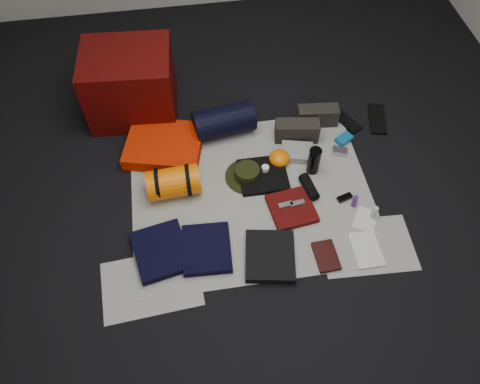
{
  "coord_description": "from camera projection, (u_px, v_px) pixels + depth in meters",
  "views": [
    {
      "loc": [
        -0.36,
        -1.77,
        2.59
      ],
      "look_at": [
        -0.08,
        -0.04,
        0.1
      ],
      "focal_mm": 35.0,
      "sensor_mm": 36.0,
      "label": 1
    }
  ],
  "objects": [
    {
      "name": "key_cluster",
      "position": [
        159.0,
        272.0,
        2.82
      ],
      "size": [
        0.1,
        0.1,
        0.01
      ],
      "primitive_type": "cube",
      "rotation": [
        0.0,
        0.0,
        0.41
      ],
      "color": "#A8A7AC",
      "rests_on": "newspaper_mat"
    },
    {
      "name": "paperback_book",
      "position": [
        326.0,
        256.0,
        2.87
      ],
      "size": [
        0.14,
        0.21,
        0.03
      ],
      "primitive_type": "cube",
      "rotation": [
        0.0,
        0.0,
        0.04
      ],
      "color": "black",
      "rests_on": "newspaper_mat"
    },
    {
      "name": "flip_flop_left",
      "position": [
        345.0,
        121.0,
        3.55
      ],
      "size": [
        0.22,
        0.29,
        0.02
      ],
      "primitive_type": "cube",
      "rotation": [
        0.0,
        0.0,
        0.49
      ],
      "color": "black",
      "rests_on": "floor"
    },
    {
      "name": "red_shirt",
      "position": [
        292.0,
        209.0,
        3.07
      ],
      "size": [
        0.32,
        0.32,
        0.04
      ],
      "primitive_type": "cube",
      "rotation": [
        0.0,
        0.0,
        0.13
      ],
      "color": "#4C0908",
      "rests_on": "newspaper_mat"
    },
    {
      "name": "trousers_navy_a",
      "position": [
        161.0,
        251.0,
        2.87
      ],
      "size": [
        0.38,
        0.41,
        0.06
      ],
      "primitive_type": "cube",
      "rotation": [
        0.0,
        0.0,
        0.19
      ],
      "color": "black",
      "rests_on": "newspaper_mat"
    },
    {
      "name": "sleeping_pad",
      "position": [
        164.0,
        146.0,
        3.34
      ],
      "size": [
        0.61,
        0.55,
        0.1
      ],
      "primitive_type": "cube",
      "rotation": [
        0.0,
        0.0,
        -0.25
      ],
      "color": "red",
      "rests_on": "newspaper_mat"
    },
    {
      "name": "water_bottle",
      "position": [
        314.0,
        161.0,
        3.19
      ],
      "size": [
        0.09,
        0.09,
        0.21
      ],
      "primitive_type": "cylinder",
      "rotation": [
        0.0,
        0.0,
        -0.08
      ],
      "color": "black",
      "rests_on": "newspaper_mat"
    },
    {
      "name": "toiletry_purple",
      "position": [
        355.0,
        201.0,
        3.06
      ],
      "size": [
        0.04,
        0.04,
        0.1
      ],
      "primitive_type": "cylinder",
      "rotation": [
        0.0,
        0.0,
        -0.22
      ],
      "color": "#4A216C",
      "rests_on": "newspaper_mat"
    },
    {
      "name": "boonie_brim",
      "position": [
        247.0,
        176.0,
        3.24
      ],
      "size": [
        0.38,
        0.38,
        0.01
      ],
      "primitive_type": "cylinder",
      "rotation": [
        0.0,
        0.0,
        -0.27
      ],
      "color": "black",
      "rests_on": "newspaper_mat"
    },
    {
      "name": "cyan_case",
      "position": [
        344.0,
        139.0,
        3.42
      ],
      "size": [
        0.14,
        0.13,
        0.04
      ],
      "primitive_type": "cube",
      "rotation": [
        0.0,
        0.0,
        0.53
      ],
      "color": "#0F6095",
      "rests_on": "newspaper_mat"
    },
    {
      "name": "hiking_boot_left",
      "position": [
        297.0,
        131.0,
        3.38
      ],
      "size": [
        0.33,
        0.16,
        0.16
      ],
      "primitive_type": "cube",
      "rotation": [
        0.0,
        0.0,
        -0.15
      ],
      "color": "#2B2622",
      "rests_on": "newspaper_mat"
    },
    {
      "name": "newspaper_sheet_front_left",
      "position": [
        151.0,
        284.0,
        2.78
      ],
      "size": [
        0.61,
        0.44,
        0.0
      ],
      "primitive_type": "cube",
      "rotation": [
        0.0,
        0.0,
        0.07
      ],
      "color": "beige",
      "rests_on": "floor"
    },
    {
      "name": "sack_strap_right",
      "position": [
        188.0,
        180.0,
        3.09
      ],
      "size": [
        0.03,
        0.22,
        0.22
      ],
      "primitive_type": "cylinder",
      "rotation": [
        0.0,
        1.57,
        0.0
      ],
      "color": "black",
      "rests_on": "newspaper_mat"
    },
    {
      "name": "floor",
      "position": [
        251.0,
        195.0,
        3.17
      ],
      "size": [
        4.5,
        4.5,
        0.02
      ],
      "primitive_type": "cube",
      "color": "black",
      "rests_on": "ground"
    },
    {
      "name": "newspaper_mat",
      "position": [
        251.0,
        194.0,
        3.16
      ],
      "size": [
        1.6,
        1.3,
        0.01
      ],
      "primitive_type": "cube",
      "color": "beige",
      "rests_on": "floor"
    },
    {
      "name": "speaker",
      "position": [
        309.0,
        187.0,
        3.14
      ],
      "size": [
        0.11,
        0.2,
        0.07
      ],
      "primitive_type": "cylinder",
      "rotation": [
        1.57,
        0.0,
        0.18
      ],
      "color": "black",
      "rests_on": "newspaper_mat"
    },
    {
      "name": "compact_camera",
      "position": [
        340.0,
        151.0,
        3.35
      ],
      "size": [
        0.12,
        0.1,
        0.04
      ],
      "primitive_type": "cube",
      "rotation": [
        0.0,
        0.0,
        -0.37
      ],
      "color": "#A8A7AC",
      "rests_on": "newspaper_mat"
    },
    {
      "name": "flip_flop_right",
      "position": [
        377.0,
        119.0,
        3.56
      ],
      "size": [
        0.18,
        0.33,
        0.02
      ],
      "primitive_type": "cube",
      "rotation": [
        0.0,
        0.0,
        -0.22
      ],
      "color": "black",
      "rests_on": "floor"
    },
    {
      "name": "trousers_charcoal",
      "position": [
        270.0,
        256.0,
        2.86
      ],
      "size": [
        0.35,
        0.39,
        0.05
      ],
      "primitive_type": "cube",
      "rotation": [
        0.0,
        0.0,
        -0.17
      ],
      "color": "black",
      "rests_on": "newspaper_mat"
    },
    {
      "name": "energy_bar_a",
      "position": [
        285.0,
        205.0,
        3.05
      ],
      "size": [
        0.1,
        0.05,
        0.01
      ],
      "primitive_type": "cube",
      "rotation": [
        0.0,
        0.0,
        0.14
      ],
      "color": "#A8A7AC",
      "rests_on": "red_shirt"
    },
    {
      "name": "navy_duffel",
      "position": [
        224.0,
        121.0,
        3.39
      ],
      "size": [
        0.47,
        0.29,
        0.23
      ],
      "primitive_type": "cylinder",
      "rotation": [
        0.0,
        1.57,
        0.16
      ],
      "color": "black",
      "rests_on": "newspaper_mat"
    },
    {
      "name": "newspaper_sheet_front_right",
      "position": [
        367.0,
        246.0,
        2.93
      ],
      "size": [
        0.6,
        0.43,
        0.0
      ],
      "primitive_type": "cube",
      "rotation": [
        0.0,
        0.0,
        -0.05
      ],
      "color": "beige",
      "rests_on": "floor"
    },
    {
      "name": "orange_stuff_sack",
      "position": [
        279.0,
        158.0,
        3.27
      ],
      "size": [
        0.15,
        0.15,
        0.1
      ],
      "primitive_type": "ellipsoid",
      "rotation": [
        0.0,
        0.0,
        -0.03
      ],
      "color": "orange",
      "rests_on": "newspaper_mat"
    },
    {
      "name": "sunglasses",
      "position": [
        345.0,
        198.0,
        3.12
      ],
      "size": [
        0.11,
        0.07,
        0.03
      ],
      "primitive_type": "cube",
      "rotation": [
        0.0,
        0.0,
        0.3
      ],
      "color": "black",
      "rests_on": "newspaper_mat"
    },
    {
      "name": "red_cabinet",
      "position": [
        130.0,
        84.0,
        3.41
      ],
      "size": [
        0.66,
        0.57,
        0.52
      ],
      "primitive_type": "cube",
      "rotation": [
        0.0,
        0.0,
        -0.07
      ],
      "color": "#4C0705",
      "rests_on": "floor"
    },
    {
      "name": "tape_roll",
      "position": [
        265.0,
        168.0,
        3.22
      ],
      "size": [
        0.05,
        0.05,
        0.04
      ],
      "primitive_type": "cylinder",
      "color": "white",
      "rests_on": "black_tshirt"
    },
    {
      "name": "map_printout",
      "position": [
        365.0,
        219.0,
        3.04
      ],
      "size": [
        0.21,
        0.22,
        0.01
      ],
      "primitive_type": "cube",
      "rotation": [
        0.0,
        0.0,
        -0.53
      ],
      "color": "silver",
      "rests_on": "newspaper_mat"
    },
    {
      "name": "sack_strap_left",
      "position": [
        158.0,
        184.0,
        3.07
      ],
      "size": [
        0.02,
        0.22,
        0.22
      ],
      "primitive_type": "cylinder",
      "rotation": [
        0.0,
        1.57,
        0.0
      ],
      "color": "black",
      "rests_on": "newspaper_mat"
    },
    {
      "name": "hiking_boot_right",
      "position": [
        318.0,
        116.0,
        3.48
      ],
      "size": [
        0.31,
        0.14,
        0.15
      ],
      "primitive_type": "cube",
      "rotation": [
        0.0,
        0.0,
        -0.1
      ],
      "color": "#2B2622",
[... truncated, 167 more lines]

